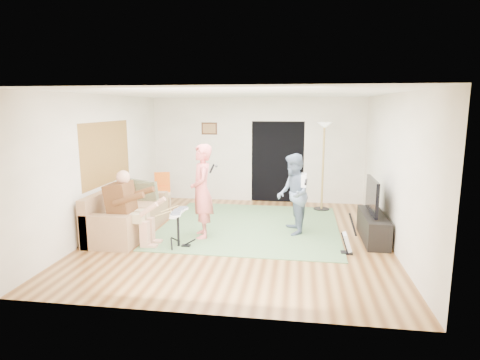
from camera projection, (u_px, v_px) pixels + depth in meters
The scene contains 19 objects.
floor at pixel (240, 236), 7.75m from camera, with size 6.00×6.00×0.00m, color brown.
walls at pixel (240, 167), 7.51m from camera, with size 5.50×6.00×2.70m, color silver, non-canonical shape.
ceiling at pixel (240, 94), 7.26m from camera, with size 6.00×6.00×0.00m, color white.
window_blinds at pixel (107, 153), 8.06m from camera, with size 2.05×2.05×0.00m, color olive.
doorway at pixel (278, 162), 10.39m from camera, with size 2.10×2.10×0.00m, color black.
picture_frame at pixel (209, 129), 10.50m from camera, with size 0.42×0.03×0.32m, color #3F2314.
area_rug at pixel (250, 226), 8.38m from camera, with size 3.62×3.55×0.02m, color #4F7346.
sofa at pixel (125, 218), 7.94m from camera, with size 0.90×2.19×0.88m.
drummer at pixel (131, 216), 7.20m from camera, with size 0.88×0.49×1.36m.
drum_kit at pixel (178, 231), 7.12m from camera, with size 0.37×0.66×0.68m.
singer at pixel (202, 191), 7.55m from camera, with size 0.65×0.43×1.79m, color #E16461.
microphone at pixel (212, 169), 7.44m from camera, with size 0.06×0.06×0.24m, color black, non-canonical shape.
guitarist at pixel (293, 194), 7.79m from camera, with size 0.77×0.60×1.58m, color slate.
guitar_held at pixel (304, 180), 7.71m from camera, with size 0.12×0.60×0.26m, color white, non-canonical shape.
guitar_spare at pixel (348, 242), 6.80m from camera, with size 0.26×0.23×0.72m.
torchiere_lamp at pixel (324, 151), 9.47m from camera, with size 0.38×0.38×2.10m.
dining_chair at pixel (163, 197), 9.63m from camera, with size 0.49×0.52×0.91m.
tv_cabinet at pixel (373, 227), 7.49m from camera, with size 0.40×1.40×0.50m, color black.
television at pixel (372, 196), 7.39m from camera, with size 0.06×1.01×0.63m, color black.
Camera 1 is at (1.07, -7.35, 2.47)m, focal length 30.00 mm.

